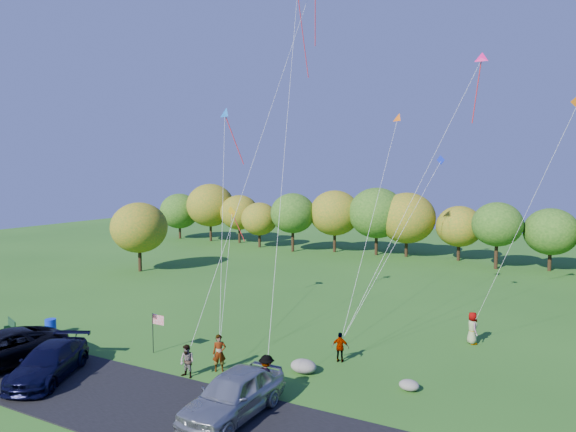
# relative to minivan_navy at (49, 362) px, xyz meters

# --- Properties ---
(ground) EXTENTS (140.00, 140.00, 0.00)m
(ground) POSITION_rel_minivan_navy_xyz_m (6.46, 4.13, -0.85)
(ground) COLOR #285D1A
(ground) RESTS_ON ground
(asphalt_lane) EXTENTS (44.00, 6.00, 0.06)m
(asphalt_lane) POSITION_rel_minivan_navy_xyz_m (6.46, 0.13, -0.82)
(asphalt_lane) COLOR black
(asphalt_lane) RESTS_ON ground
(treeline) EXTENTS (75.31, 27.54, 8.03)m
(treeline) POSITION_rel_minivan_navy_xyz_m (9.85, 40.31, 3.69)
(treeline) COLOR #332212
(treeline) RESTS_ON ground
(minivan_navy) EXTENTS (4.34, 5.85, 1.57)m
(minivan_navy) POSITION_rel_minivan_navy_xyz_m (0.00, 0.00, 0.00)
(minivan_navy) COLOR black
(minivan_navy) RESTS_ON asphalt_lane
(minivan_silver) EXTENTS (2.36, 5.54, 1.87)m
(minivan_silver) POSITION_rel_minivan_navy_xyz_m (10.06, 0.99, 0.15)
(minivan_silver) COLOR #95999F
(minivan_silver) RESTS_ON asphalt_lane
(flyer_a) EXTENTS (0.81, 0.77, 1.86)m
(flyer_a) POSITION_rel_minivan_navy_xyz_m (6.66, 4.74, 0.08)
(flyer_a) COLOR #4C4C59
(flyer_a) RESTS_ON ground
(flyer_b) EXTENTS (0.83, 0.66, 1.62)m
(flyer_b) POSITION_rel_minivan_navy_xyz_m (5.75, 3.33, -0.04)
(flyer_b) COLOR #4C4C59
(flyer_b) RESTS_ON ground
(flyer_c) EXTENTS (1.37, 1.00, 1.89)m
(flyer_c) POSITION_rel_minivan_navy_xyz_m (10.24, 3.33, 0.10)
(flyer_c) COLOR #4C4C59
(flyer_c) RESTS_ON ground
(flyer_d) EXTENTS (0.99, 0.58, 1.58)m
(flyer_d) POSITION_rel_minivan_navy_xyz_m (11.57, 8.76, -0.06)
(flyer_d) COLOR #4C4C59
(flyer_d) RESTS_ON ground
(flyer_e) EXTENTS (0.97, 1.09, 1.87)m
(flyer_e) POSITION_rel_minivan_navy_xyz_m (17.27, 15.04, 0.09)
(flyer_e) COLOR #4C4C59
(flyer_e) RESTS_ON ground
(park_bench) EXTENTS (1.60, 0.83, 0.92)m
(park_bench) POSITION_rel_minivan_navy_xyz_m (-8.15, 3.61, -0.36)
(park_bench) COLOR #13341C
(park_bench) RESTS_ON ground
(trash_barrel) EXTENTS (0.65, 0.65, 0.98)m
(trash_barrel) POSITION_rel_minivan_navy_xyz_m (-5.87, 4.55, -0.36)
(trash_barrel) COLOR #0D2ED1
(trash_barrel) RESTS_ON ground
(flag_assembly) EXTENTS (0.83, 0.54, 2.24)m
(flag_assembly) POSITION_rel_minivan_navy_xyz_m (2.14, 5.13, 0.81)
(flag_assembly) COLOR black
(flag_assembly) RESTS_ON ground
(boulder_near) EXTENTS (1.34, 1.05, 0.67)m
(boulder_near) POSITION_rel_minivan_navy_xyz_m (10.51, 6.53, -0.51)
(boulder_near) COLOR gray
(boulder_near) RESTS_ON ground
(boulder_far) EXTENTS (0.93, 0.78, 0.49)m
(boulder_far) POSITION_rel_minivan_navy_xyz_m (15.71, 6.96, -0.60)
(boulder_far) COLOR slate
(boulder_far) RESTS_ON ground
(kites_aloft) EXTENTS (22.58, 8.53, 18.00)m
(kites_aloft) POSITION_rel_minivan_navy_xyz_m (7.82, 16.48, 17.24)
(kites_aloft) COLOR #D61765
(kites_aloft) RESTS_ON ground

